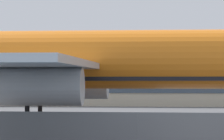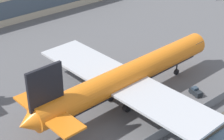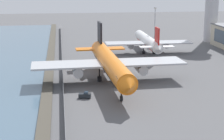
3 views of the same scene
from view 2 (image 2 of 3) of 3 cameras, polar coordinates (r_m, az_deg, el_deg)
The scene contains 5 objects.
ground_plane at distance 91.08m, azimuth 5.20°, elevation -2.35°, with size 500.00×500.00×0.00m, color #565659.
shoreline_seawall at distance 80.61m, azimuth 15.64°, elevation -7.95°, with size 320.00×3.00×0.50m.
perimeter_fence at distance 82.01m, azimuth 13.19°, elevation -6.04°, with size 280.00×0.10×2.41m.
cargo_jet_orange at distance 81.84m, azimuth 2.28°, elevation -1.06°, with size 55.04×46.96×16.42m.
baggage_tug at distance 88.94m, azimuth 12.62°, elevation -3.25°, with size 2.18×3.44×1.80m.
Camera 2 is at (-56.33, -53.49, 47.55)m, focal length 60.00 mm.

